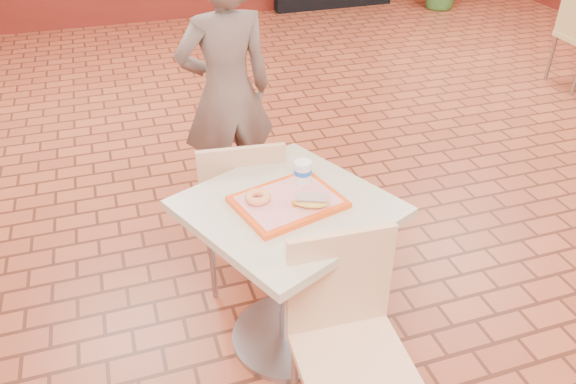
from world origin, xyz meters
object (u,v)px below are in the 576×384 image
object	(u,v)px
main_table	(288,253)
paper_cup	(303,172)
serving_tray	(288,202)
chair_main_back	(242,205)
customer	(227,93)
chair_main_front	(347,333)
long_john_donut	(311,202)
ring_donut	(258,197)

from	to	relation	value
main_table	paper_cup	world-z (taller)	paper_cup
paper_cup	serving_tray	bearing A→B (deg)	-132.79
chair_main_back	customer	size ratio (longest dim) A/B	0.56
customer	chair_main_back	bearing A→B (deg)	76.44
chair_main_back	serving_tray	world-z (taller)	chair_main_back
chair_main_front	chair_main_back	size ratio (longest dim) A/B	1.01
long_john_donut	customer	bearing A→B (deg)	92.34
paper_cup	main_table	bearing A→B (deg)	-132.79
long_john_donut	main_table	bearing A→B (deg)	134.19
chair_main_front	long_john_donut	size ratio (longest dim) A/B	5.50
serving_tray	ring_donut	world-z (taller)	ring_donut
chair_main_back	main_table	bearing A→B (deg)	107.57
main_table	ring_donut	xyz separation A→B (m)	(-0.12, 0.03, 0.30)
main_table	chair_main_back	size ratio (longest dim) A/B	0.90
chair_main_front	chair_main_back	distance (m)	0.95
serving_tray	long_john_donut	size ratio (longest dim) A/B	2.54
serving_tray	long_john_donut	distance (m)	0.11
chair_main_front	long_john_donut	bearing A→B (deg)	94.20
customer	paper_cup	distance (m)	1.09
chair_main_front	serving_tray	world-z (taller)	chair_main_front
serving_tray	paper_cup	world-z (taller)	paper_cup
main_table	chair_main_front	world-z (taller)	chair_main_front
chair_main_back	ring_donut	xyz separation A→B (m)	(-0.03, -0.44, 0.33)
chair_main_front	ring_donut	distance (m)	0.63
serving_tray	chair_main_front	bearing A→B (deg)	-80.54
ring_donut	paper_cup	bearing A→B (deg)	19.69
main_table	serving_tray	distance (m)	0.27
chair_main_front	paper_cup	xyz separation A→B (m)	(0.02, 0.57, 0.36)
chair_main_back	long_john_donut	bearing A→B (deg)	113.23
main_table	long_john_donut	xyz separation A→B (m)	(0.07, -0.07, 0.30)
main_table	customer	distance (m)	1.21
chair_main_back	paper_cup	world-z (taller)	paper_cup
chair_main_front	ring_donut	bearing A→B (deg)	114.56
chair_main_front	chair_main_back	xyz separation A→B (m)	(-0.17, 0.93, -0.00)
long_john_donut	paper_cup	xyz separation A→B (m)	(0.03, 0.18, 0.03)
main_table	customer	bearing A→B (deg)	89.10
customer	paper_cup	xyz separation A→B (m)	(0.08, -1.08, 0.08)
serving_tray	ring_donut	size ratio (longest dim) A/B	3.88
customer	serving_tray	distance (m)	1.19
serving_tray	ring_donut	xyz separation A→B (m)	(-0.12, 0.03, 0.03)
ring_donut	paper_cup	xyz separation A→B (m)	(0.22, 0.08, 0.03)
main_table	serving_tray	world-z (taller)	serving_tray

